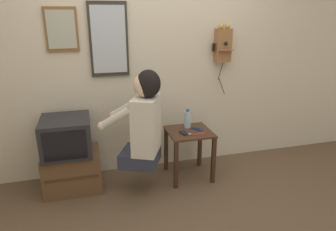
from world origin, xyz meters
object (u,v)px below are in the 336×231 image
(wall_mirror, at_px, (109,40))
(cell_phone_spare, at_px, (197,129))
(cell_phone_held, at_px, (184,133))
(wall_phone_antique, at_px, (223,45))
(person, at_px, (144,120))
(television, at_px, (66,136))
(water_bottle, at_px, (188,119))
(framed_picture, at_px, (61,29))
(toothbrush, at_px, (195,134))

(wall_mirror, xyz_separation_m, cell_phone_spare, (0.87, -0.33, -0.94))
(cell_phone_spare, bearing_deg, cell_phone_held, 170.13)
(wall_phone_antique, height_order, cell_phone_held, wall_phone_antique)
(person, height_order, television, person)
(person, relative_size, television, 1.93)
(person, relative_size, cell_phone_held, 7.17)
(cell_phone_held, bearing_deg, person, -175.72)
(wall_phone_antique, relative_size, water_bottle, 3.78)
(cell_phone_held, bearing_deg, framed_picture, 149.53)
(framed_picture, distance_m, toothbrush, 1.70)
(cell_phone_spare, bearing_deg, framed_picture, 131.51)
(television, xyz_separation_m, water_bottle, (1.28, 0.03, 0.05))
(television, distance_m, cell_phone_held, 1.20)
(framed_picture, distance_m, water_bottle, 1.58)
(cell_phone_held, distance_m, water_bottle, 0.21)
(television, height_order, cell_phone_held, television)
(cell_phone_held, bearing_deg, toothbrush, -43.50)
(wall_mirror, height_order, toothbrush, wall_mirror)
(cell_phone_held, bearing_deg, wall_phone_antique, 22.40)
(water_bottle, xyz_separation_m, toothbrush, (0.01, -0.23, -0.09))
(wall_phone_antique, bearing_deg, person, -154.37)
(water_bottle, bearing_deg, framed_picture, 168.39)
(wall_mirror, relative_size, cell_phone_spare, 5.49)
(framed_picture, distance_m, wall_mirror, 0.46)
(wall_phone_antique, bearing_deg, framed_picture, 178.52)
(framed_picture, bearing_deg, toothbrush, -21.09)
(framed_picture, xyz_separation_m, water_bottle, (1.24, -0.25, -0.96))
(wall_phone_antique, relative_size, framed_picture, 1.87)
(wall_mirror, bearing_deg, cell_phone_spare, -20.88)
(wall_phone_antique, height_order, wall_mirror, wall_mirror)
(wall_mirror, xyz_separation_m, toothbrush, (0.79, -0.48, -0.94))
(cell_phone_spare, bearing_deg, water_bottle, 101.05)
(television, height_order, water_bottle, television)
(cell_phone_held, xyz_separation_m, toothbrush, (0.10, -0.07, 0.00))
(wall_phone_antique, relative_size, wall_mirror, 1.06)
(framed_picture, relative_size, cell_phone_spare, 3.12)
(person, height_order, water_bottle, person)
(framed_picture, relative_size, cell_phone_held, 3.20)
(person, relative_size, toothbrush, 5.49)
(cell_phone_held, distance_m, cell_phone_spare, 0.19)
(framed_picture, relative_size, wall_mirror, 0.57)
(person, relative_size, wall_phone_antique, 1.20)
(water_bottle, bearing_deg, cell_phone_held, -120.80)
(television, bearing_deg, framed_picture, 80.63)
(framed_picture, height_order, cell_phone_held, framed_picture)
(toothbrush, bearing_deg, wall_phone_antique, -42.33)
(framed_picture, height_order, cell_phone_spare, framed_picture)
(cell_phone_spare, distance_m, water_bottle, 0.15)
(person, height_order, framed_picture, framed_picture)
(wall_phone_antique, bearing_deg, cell_phone_spare, -143.66)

